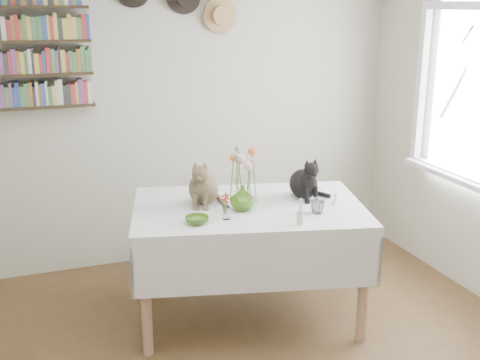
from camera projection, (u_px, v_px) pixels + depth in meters
name	position (u px, v px, depth m)	size (l,w,h in m)	color
room	(276.00, 194.00, 2.96)	(4.08, 4.58, 2.58)	brown
dining_table	(249.00, 234.00, 4.13)	(1.74, 1.34, 0.83)	white
tabby_cat	(203.00, 180.00, 4.07)	(0.22, 0.28, 0.33)	brown
black_cat	(304.00, 176.00, 4.20)	(0.21, 0.26, 0.31)	black
flower_vase	(242.00, 198.00, 3.97)	(0.16, 0.16, 0.17)	#8BC343
green_bowl	(197.00, 220.00, 3.74)	(0.15, 0.15, 0.05)	#8BC343
drinking_glass	(317.00, 206.00, 3.91)	(0.10, 0.10, 0.10)	white
candlestick	(300.00, 216.00, 3.72)	(0.05, 0.05, 0.17)	white
berry_jar	(227.00, 206.00, 3.80)	(0.05, 0.05, 0.20)	white
porcelain_figurine	(335.00, 200.00, 4.08)	(0.04, 0.04, 0.08)	white
flower_bouquet	(242.00, 160.00, 3.90)	(0.17, 0.13, 0.39)	#4C7233
bookshelf_unit	(20.00, 47.00, 4.37)	(1.00, 0.16, 0.91)	#332515
wall_hats	(180.00, 0.00, 4.70)	(0.98, 0.09, 0.48)	black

